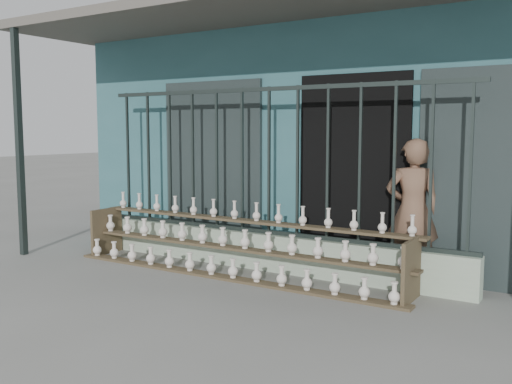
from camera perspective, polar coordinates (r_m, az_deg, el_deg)
The scene contains 6 objects.
ground at distance 6.11m, azimuth -5.03°, elevation -10.24°, with size 60.00×60.00×0.00m, color slate.
workshop_building at distance 9.58m, azimuth 10.32°, elevation 5.48°, with size 7.40×6.60×3.21m.
parapet_wall at distance 7.10m, azimuth 1.28°, elevation -6.00°, with size 5.00×0.20×0.45m, color #AABEA3.
security_fence at distance 6.95m, azimuth 1.31°, elevation 3.09°, with size 5.00×0.04×1.80m.
shelf_rack at distance 6.86m, azimuth -2.30°, elevation -5.25°, with size 4.50×0.68×0.85m.
elderly_woman at distance 6.66m, azimuth 15.39°, elevation -1.86°, with size 0.60×0.39×1.64m, color brown.
Camera 1 is at (3.53, -4.68, 1.73)m, focal length 40.00 mm.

